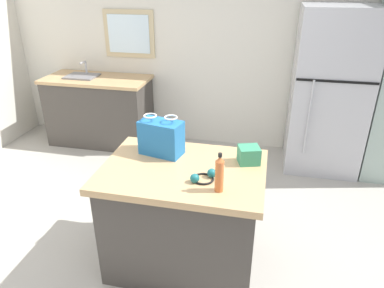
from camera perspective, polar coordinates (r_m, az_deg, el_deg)
The scene contains 9 objects.
ground at distance 3.15m, azimuth -3.07°, elevation -17.35°, with size 6.86×6.86×0.00m, color #ADA89E.
back_wall at distance 4.70m, azimuth 4.22°, elevation 14.85°, with size 5.72×0.13×2.53m.
kitchen_island at distance 2.83m, azimuth -1.35°, elevation -11.49°, with size 1.18×0.85×0.88m.
refrigerator at distance 4.36m, azimuth 21.03°, elevation 7.72°, with size 0.82×0.75×1.85m.
sink_counter at distance 5.03m, azimuth -14.56°, elevation 5.30°, with size 1.37×0.65×1.10m.
shopping_bag at distance 2.74m, azimuth -4.92°, elevation 1.06°, with size 0.35×0.24×0.31m.
small_box at distance 2.66m, azimuth 9.06°, elevation -1.73°, with size 0.15×0.14×0.13m, color #388E66.
bottle at distance 2.27m, azimuth 4.39°, elevation -4.80°, with size 0.06×0.06×0.27m.
ear_defenders at distance 2.43m, azimuth 1.82°, elevation -5.26°, with size 0.21×0.21×0.06m.
Camera 1 is at (0.66, -2.21, 2.15)m, focal length 33.42 mm.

